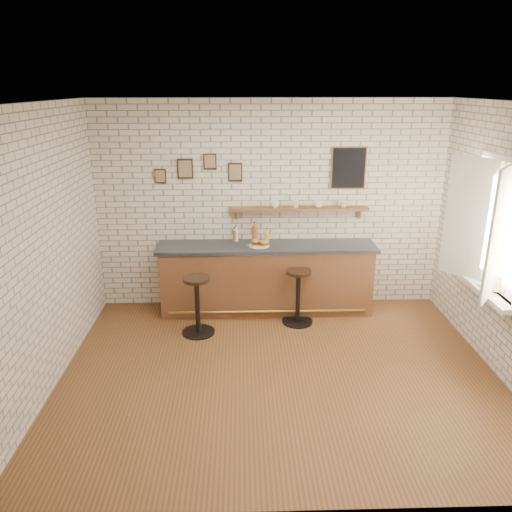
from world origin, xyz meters
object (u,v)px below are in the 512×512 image
object	(u,v)px
bitters_bottle_amber	(255,233)
shelf_cup_b	(296,204)
bar_counter	(266,278)
shelf_cup_d	(343,204)
bar_stool_right	(298,295)
shelf_cup_a	(275,204)
shelf_cup_c	(318,204)
bitters_bottle_white	(236,235)
condiment_bottle_yellow	(267,235)
ciabatta_sandwich	(260,242)
bar_stool_left	(197,304)
sandwich_plate	(259,246)
book_upper	(485,287)
bitters_bottle_brown	(235,235)
book_lower	(485,289)

from	to	relation	value
bitters_bottle_amber	shelf_cup_b	size ratio (longest dim) A/B	2.69
bar_counter	shelf_cup_d	distance (m)	1.53
bitters_bottle_amber	bar_stool_right	size ratio (longest dim) A/B	0.37
bitters_bottle_amber	shelf_cup_a	xyz separation A→B (m)	(0.29, 0.00, 0.43)
bitters_bottle_amber	shelf_cup_c	bearing A→B (deg)	0.24
shelf_cup_a	bitters_bottle_white	bearing A→B (deg)	152.53
bar_counter	shelf_cup_d	bearing A→B (deg)	10.28
condiment_bottle_yellow	shelf_cup_d	world-z (taller)	shelf_cup_d
condiment_bottle_yellow	ciabatta_sandwich	bearing A→B (deg)	-114.28
bar_stool_left	shelf_cup_b	world-z (taller)	shelf_cup_b
sandwich_plate	book_upper	world-z (taller)	sandwich_plate
shelf_cup_a	sandwich_plate	bearing A→B (deg)	-160.40
bar_counter	bitters_bottle_white	xyz separation A→B (m)	(-0.43, 0.20, 0.60)
bar_counter	bitters_bottle_brown	world-z (taller)	bitters_bottle_brown
shelf_cup_a	shelf_cup_c	distance (m)	0.62
book_lower	ciabatta_sandwich	bearing A→B (deg)	122.02
sandwich_plate	shelf_cup_b	size ratio (longest dim) A/B	2.64
bitters_bottle_white	book_upper	distance (m)	3.35
bitters_bottle_brown	bar_stool_left	size ratio (longest dim) A/B	0.26
bitters_bottle_white	book_upper	xyz separation A→B (m)	(2.88, -1.70, -0.15)
bar_stool_left	shelf_cup_c	size ratio (longest dim) A/B	6.22
condiment_bottle_yellow	bar_stool_right	distance (m)	1.00
bitters_bottle_brown	bitters_bottle_amber	world-z (taller)	bitters_bottle_amber
shelf_cup_d	ciabatta_sandwich	bearing A→B (deg)	-166.90
bar_counter	bar_stool_right	world-z (taller)	bar_counter
ciabatta_sandwich	bitters_bottle_white	bearing A→B (deg)	143.56
shelf_cup_d	bitters_bottle_brown	bearing A→B (deg)	-178.59
bitters_bottle_brown	bitters_bottle_amber	xyz separation A→B (m)	(0.28, 0.00, 0.03)
ciabatta_sandwich	book_upper	size ratio (longest dim) A/B	1.25
bitters_bottle_white	shelf_cup_b	xyz separation A→B (m)	(0.86, 0.00, 0.44)
bitters_bottle_white	book_lower	world-z (taller)	bitters_bottle_white
ciabatta_sandwich	shelf_cup_a	xyz separation A→B (m)	(0.22, 0.25, 0.49)
bar_counter	bitters_bottle_white	bearing A→B (deg)	155.58
shelf_cup_c	bar_stool_right	bearing A→B (deg)	141.11
bar_counter	shelf_cup_c	bearing A→B (deg)	15.19
bitters_bottle_white	shelf_cup_c	world-z (taller)	shelf_cup_c
shelf_cup_d	book_lower	xyz separation A→B (m)	(1.34, -1.71, -0.61)
sandwich_plate	bitters_bottle_brown	distance (m)	0.43
bar_stool_right	condiment_bottle_yellow	bearing A→B (deg)	123.19
bar_counter	bitters_bottle_amber	distance (m)	0.67
bar_counter	shelf_cup_d	world-z (taller)	shelf_cup_d
bar_counter	bitters_bottle_white	size ratio (longest dim) A/B	13.18
bar_stool_left	shelf_cup_a	size ratio (longest dim) A/B	6.03
shelf_cup_c	shelf_cup_a	bearing A→B (deg)	78.43
sandwich_plate	shelf_cup_d	bearing A→B (deg)	11.72
bitters_bottle_brown	bar_stool_left	xyz separation A→B (m)	(-0.50, -0.89, -0.67)
bitters_bottle_amber	sandwich_plate	bearing A→B (deg)	-77.06
bar_counter	shelf_cup_b	bearing A→B (deg)	25.33
book_lower	bar_stool_left	bearing A→B (deg)	138.37
shelf_cup_b	shelf_cup_c	distance (m)	0.32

